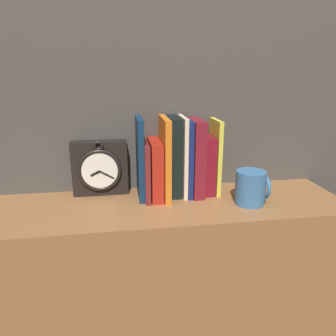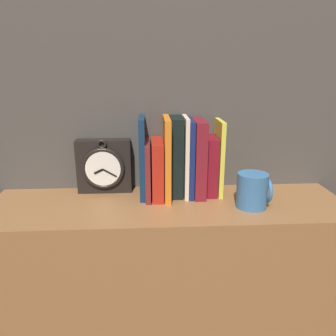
# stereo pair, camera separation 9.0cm
# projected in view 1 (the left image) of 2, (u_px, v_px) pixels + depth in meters

# --- Properties ---
(wall_back) EXTENTS (6.00, 0.05, 2.60)m
(wall_back) POSITION_uv_depth(u_px,v_px,m) (159.00, 3.00, 1.00)
(wall_back) COLOR #47423D
(wall_back) RESTS_ON ground_plane
(bookshelf) EXTENTS (1.10, 0.31, 0.71)m
(bookshelf) POSITION_uv_depth(u_px,v_px,m) (168.00, 301.00, 1.11)
(bookshelf) COLOR #936038
(bookshelf) RESTS_ON ground_plane
(clock) EXTENTS (0.18, 0.06, 0.18)m
(clock) POSITION_uv_depth(u_px,v_px,m) (100.00, 168.00, 1.06)
(clock) COLOR black
(clock) RESTS_ON bookshelf
(book_slot0_navy) EXTENTS (0.02, 0.13, 0.25)m
(book_slot0_navy) POSITION_uv_depth(u_px,v_px,m) (140.00, 158.00, 1.03)
(book_slot0_navy) COLOR #112B47
(book_slot0_navy) RESTS_ON bookshelf
(book_slot1_maroon) EXTENTS (0.02, 0.15, 0.18)m
(book_slot1_maroon) POSITION_uv_depth(u_px,v_px,m) (146.00, 170.00, 1.03)
(book_slot1_maroon) COLOR maroon
(book_slot1_maroon) RESTS_ON bookshelf
(book_slot2_red) EXTENTS (0.04, 0.15, 0.18)m
(book_slot2_red) POSITION_uv_depth(u_px,v_px,m) (155.00, 169.00, 1.04)
(book_slot2_red) COLOR #AD2214
(book_slot2_red) RESTS_ON bookshelf
(book_slot3_orange) EXTENTS (0.02, 0.16, 0.26)m
(book_slot3_orange) POSITION_uv_depth(u_px,v_px,m) (165.00, 158.00, 1.03)
(book_slot3_orange) COLOR orange
(book_slot3_orange) RESTS_ON bookshelf
(book_slot4_black) EXTENTS (0.04, 0.12, 0.25)m
(book_slot4_black) POSITION_uv_depth(u_px,v_px,m) (173.00, 156.00, 1.05)
(book_slot4_black) COLOR black
(book_slot4_black) RESTS_ON bookshelf
(book_slot5_cream) EXTENTS (0.01, 0.13, 0.25)m
(book_slot5_cream) POSITION_uv_depth(u_px,v_px,m) (183.00, 156.00, 1.05)
(book_slot5_cream) COLOR beige
(book_slot5_cream) RESTS_ON bookshelf
(book_slot6_navy) EXTENTS (0.02, 0.13, 0.25)m
(book_slot6_navy) POSITION_uv_depth(u_px,v_px,m) (187.00, 157.00, 1.05)
(book_slot6_navy) COLOR navy
(book_slot6_navy) RESTS_ON bookshelf
(book_slot7_maroon) EXTENTS (0.04, 0.14, 0.24)m
(book_slot7_maroon) POSITION_uv_depth(u_px,v_px,m) (196.00, 157.00, 1.05)
(book_slot7_maroon) COLOR maroon
(book_slot7_maroon) RESTS_ON bookshelf
(book_slot8_maroon) EXTENTS (0.03, 0.12, 0.19)m
(book_slot8_maroon) POSITION_uv_depth(u_px,v_px,m) (207.00, 164.00, 1.08)
(book_slot8_maroon) COLOR maroon
(book_slot8_maroon) RESTS_ON bookshelf
(book_slot9_yellow) EXTENTS (0.01, 0.12, 0.24)m
(book_slot9_yellow) POSITION_uv_depth(u_px,v_px,m) (215.00, 156.00, 1.07)
(book_slot9_yellow) COLOR yellow
(book_slot9_yellow) RESTS_ON bookshelf
(mug) EXTENTS (0.10, 0.09, 0.10)m
(mug) POSITION_uv_depth(u_px,v_px,m) (251.00, 188.00, 0.99)
(mug) COLOR teal
(mug) RESTS_ON bookshelf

